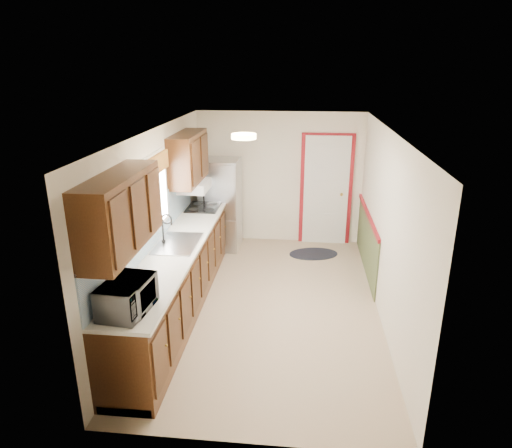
# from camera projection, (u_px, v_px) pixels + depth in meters

# --- Properties ---
(room_shell) EXTENTS (3.20, 5.20, 2.52)m
(room_shell) POSITION_uv_depth(u_px,v_px,m) (269.00, 223.00, 5.99)
(room_shell) COLOR tan
(room_shell) RESTS_ON ground
(kitchen_run) EXTENTS (0.63, 4.00, 2.20)m
(kitchen_run) POSITION_uv_depth(u_px,v_px,m) (173.00, 255.00, 5.96)
(kitchen_run) COLOR #391D0C
(kitchen_run) RESTS_ON ground
(back_wall_trim) EXTENTS (1.12, 2.30, 2.08)m
(back_wall_trim) POSITION_uv_depth(u_px,v_px,m) (334.00, 201.00, 8.07)
(back_wall_trim) COLOR maroon
(back_wall_trim) RESTS_ON ground
(ceiling_fixture) EXTENTS (0.30, 0.30, 0.06)m
(ceiling_fixture) POSITION_uv_depth(u_px,v_px,m) (244.00, 136.00, 5.44)
(ceiling_fixture) COLOR #FFD88C
(ceiling_fixture) RESTS_ON room_shell
(microwave) EXTENTS (0.38, 0.61, 0.39)m
(microwave) POSITION_uv_depth(u_px,v_px,m) (127.00, 293.00, 4.29)
(microwave) COLOR white
(microwave) RESTS_ON kitchen_run
(refrigerator) EXTENTS (0.70, 0.69, 1.62)m
(refrigerator) POSITION_uv_depth(u_px,v_px,m) (221.00, 204.00, 8.14)
(refrigerator) COLOR #B7B7BC
(refrigerator) RESTS_ON ground
(rug) EXTENTS (0.96, 0.72, 0.01)m
(rug) POSITION_uv_depth(u_px,v_px,m) (313.00, 254.00, 8.06)
(rug) COLOR black
(rug) RESTS_ON ground
(cooktop) EXTENTS (0.51, 0.62, 0.02)m
(cooktop) POSITION_uv_depth(u_px,v_px,m) (203.00, 207.00, 7.50)
(cooktop) COLOR black
(cooktop) RESTS_ON kitchen_run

